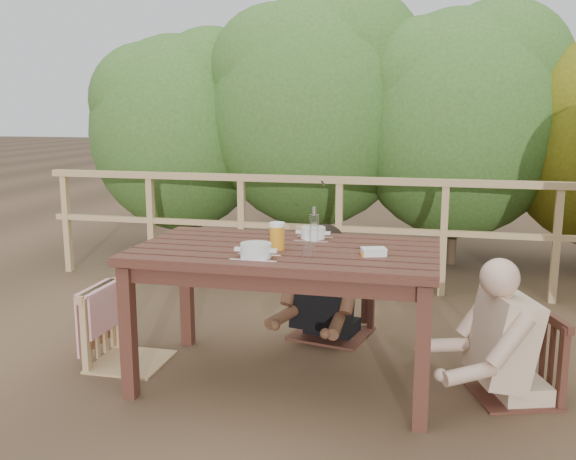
% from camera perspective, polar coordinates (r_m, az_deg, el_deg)
% --- Properties ---
extents(ground, '(60.00, 60.00, 0.00)m').
position_cam_1_polar(ground, '(3.85, -0.18, -13.41)').
color(ground, brown).
rests_on(ground, ground).
extents(table, '(1.71, 0.96, 0.79)m').
position_cam_1_polar(table, '(3.71, -0.18, -7.81)').
color(table, '#412119').
rests_on(table, ground).
extents(chair_left, '(0.46, 0.46, 0.92)m').
position_cam_1_polar(chair_left, '(4.05, -14.33, -5.54)').
color(chair_left, tan).
rests_on(chair_left, ground).
extents(chair_far, '(0.60, 0.60, 1.02)m').
position_cam_1_polar(chair_far, '(4.42, 4.06, -3.19)').
color(chair_far, '#412119').
rests_on(chair_far, ground).
extents(chair_right, '(0.56, 0.56, 0.90)m').
position_cam_1_polar(chair_right, '(3.71, 19.97, -7.59)').
color(chair_right, '#412119').
rests_on(chair_right, ground).
extents(woman, '(0.62, 0.71, 1.25)m').
position_cam_1_polar(woman, '(4.42, 4.12, -1.68)').
color(woman, black).
rests_on(woman, ground).
extents(diner_right, '(0.78, 0.70, 1.31)m').
position_cam_1_polar(diner_right, '(3.66, 20.64, -4.55)').
color(diner_right, '#D0AE8E').
rests_on(diner_right, ground).
extents(railing, '(5.60, 0.10, 1.01)m').
position_cam_1_polar(railing, '(5.58, 4.64, -0.32)').
color(railing, tan).
rests_on(railing, ground).
extents(hedge_row, '(6.60, 1.60, 3.80)m').
position_cam_1_polar(hedge_row, '(6.63, 9.98, 13.43)').
color(hedge_row, '#335621').
rests_on(hedge_row, ground).
extents(soup_near, '(0.28, 0.28, 0.09)m').
position_cam_1_polar(soup_near, '(3.35, -2.93, -1.98)').
color(soup_near, white).
rests_on(soup_near, table).
extents(soup_far, '(0.26, 0.26, 0.09)m').
position_cam_1_polar(soup_far, '(3.84, 2.29, -0.36)').
color(soup_far, silver).
rests_on(soup_far, table).
extents(beer_glass, '(0.09, 0.09, 0.17)m').
position_cam_1_polar(beer_glass, '(3.53, -1.00, -0.67)').
color(beer_glass, orange).
rests_on(beer_glass, table).
extents(bottle, '(0.06, 0.06, 0.23)m').
position_cam_1_polar(bottle, '(3.69, 2.39, 0.34)').
color(bottle, white).
rests_on(bottle, table).
extents(tumbler, '(0.07, 0.07, 0.08)m').
position_cam_1_polar(tumbler, '(3.37, 1.80, -2.01)').
color(tumbler, silver).
rests_on(tumbler, table).
extents(butter_tub, '(0.16, 0.13, 0.06)m').
position_cam_1_polar(butter_tub, '(3.42, 7.77, -2.10)').
color(butter_tub, white).
rests_on(butter_tub, table).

